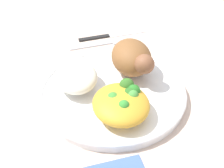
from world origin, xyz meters
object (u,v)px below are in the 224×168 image
Objects in this scene: rice_pile at (76,77)px; fork at (102,44)px; mac_cheese_with_broccoli at (123,102)px; knife at (109,35)px; roasted_chicken at (132,58)px; plate at (112,92)px.

rice_pile is 0.69× the size of fork.
mac_cheese_with_broccoli is 0.31m from knife.
roasted_chicken reaches higher than fork.
rice_pile is at bearing -27.48° from knife.
rice_pile is at bearing -80.76° from roasted_chicken.
rice_pile reaches higher than plate.
mac_cheese_with_broccoli reaches higher than plate.
roasted_chicken is at bearing 2.37° from knife.
roasted_chicken is at bearing 130.03° from plate.
knife is (-0.21, 0.11, -0.04)m from rice_pile.
knife reaches higher than fork.
rice_pile is 0.91× the size of mac_cheese_with_broccoli.
rice_pile is at bearing -143.07° from mac_cheese_with_broccoli.
plate is 2.57× the size of roasted_chicken.
fork is at bearing -167.63° from roasted_chicken.
mac_cheese_with_broccoli is (0.09, 0.07, 0.00)m from rice_pile.
roasted_chicken is 0.20m from knife.
mac_cheese_with_broccoli is 0.27m from fork.
plate is 0.08m from roasted_chicken.
knife is (-0.04, 0.03, 0.00)m from fork.
plate is at bearing -5.28° from fork.
rice_pile is 0.20m from fork.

